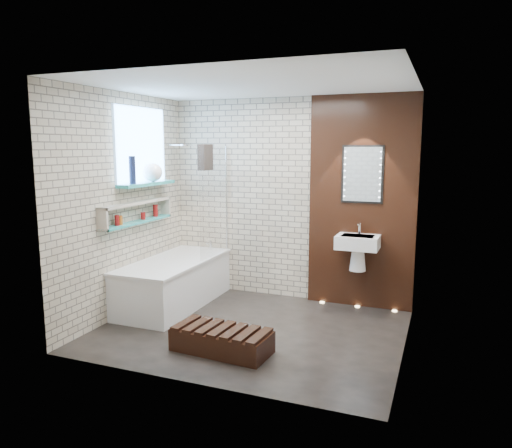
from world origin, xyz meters
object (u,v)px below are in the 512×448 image
at_px(led_mirror, 362,174).
at_px(bathtub, 174,282).
at_px(bath_screen, 214,202).
at_px(washbasin, 358,247).
at_px(walnut_step, 222,341).

bearing_deg(led_mirror, bathtub, -160.22).
distance_m(bath_screen, washbasin, 1.89).
relative_size(bathtub, walnut_step, 1.81).
bearing_deg(bathtub, washbasin, 16.01).
xyz_separation_m(bath_screen, led_mirror, (1.82, 0.34, 0.37)).
distance_m(washbasin, walnut_step, 2.09).
distance_m(bath_screen, walnut_step, 2.08).
bearing_deg(walnut_step, washbasin, 59.40).
height_order(washbasin, led_mirror, led_mirror).
height_order(washbasin, walnut_step, washbasin).
xyz_separation_m(bath_screen, walnut_step, (0.81, -1.52, -1.17)).
bearing_deg(walnut_step, bath_screen, 118.27).
height_order(bath_screen, washbasin, bath_screen).
xyz_separation_m(bathtub, walnut_step, (1.17, -1.08, -0.18)).
distance_m(led_mirror, walnut_step, 2.62).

